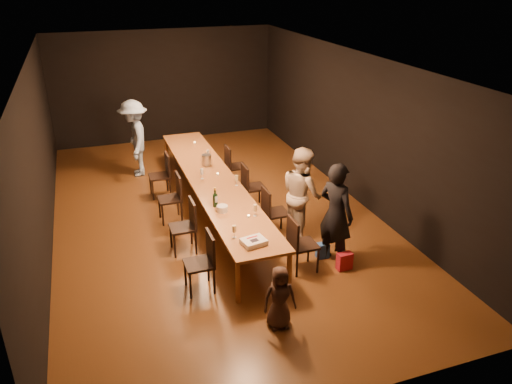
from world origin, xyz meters
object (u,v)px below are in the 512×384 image
object	(u,v)px
woman_birthday	(336,214)
champagne_bottle	(215,197)
chair_right_1	(276,212)
birthday_cake	(254,242)
chair_left_3	(159,176)
child	(280,297)
chair_left_1	(182,227)
chair_left_0	(199,263)
woman_tan	(302,193)
table	(212,181)
man_blue	(135,138)
plate_stack	(222,209)
chair_left_2	(170,198)
chair_right_3	(236,166)
chair_right_2	(254,186)
chair_right_0	(303,244)
ice_bucket	(207,160)

from	to	relation	value
woman_birthday	champagne_bottle	world-z (taller)	woman_birthday
chair_right_1	birthday_cake	distance (m)	1.70
chair_left_3	child	world-z (taller)	chair_left_3
chair_left_1	woman_birthday	bearing A→B (deg)	-116.58
chair_left_0	woman_tan	xyz separation A→B (m)	(2.11, 1.02, 0.38)
table	child	world-z (taller)	child
chair_right_1	man_blue	xyz separation A→B (m)	(-2.00, 3.78, 0.42)
table	man_blue	xyz separation A→B (m)	(-1.15, 2.58, 0.18)
chair_left_3	plate_stack	size ratio (longest dim) A/B	4.95
chair_left_2	birthday_cake	size ratio (longest dim) A/B	2.40
child	table	bearing A→B (deg)	96.05
chair_right_3	chair_left_2	xyz separation A→B (m)	(-1.70, -1.20, 0.00)
man_blue	chair_right_2	bearing A→B (deg)	40.71
chair_right_0	chair_left_3	xyz separation A→B (m)	(-1.70, 3.60, 0.00)
chair_right_1	chair_right_2	xyz separation A→B (m)	(0.00, 1.20, 0.00)
chair_right_3	child	world-z (taller)	chair_right_3
chair_right_0	chair_left_3	distance (m)	3.98
chair_right_1	chair_right_2	distance (m)	1.20
chair_right_1	woman_birthday	size ratio (longest dim) A/B	0.53
woman_tan	chair_right_2	bearing A→B (deg)	11.71
woman_birthday	champagne_bottle	bearing A→B (deg)	31.78
woman_tan	ice_bucket	distance (m)	2.45
chair_right_0	champagne_bottle	xyz separation A→B (m)	(-1.11, 1.20, 0.46)
chair_left_0	chair_left_1	world-z (taller)	same
ice_bucket	woman_tan	bearing A→B (deg)	-61.25
birthday_cake	champagne_bottle	distance (m)	1.43
chair_left_2	ice_bucket	size ratio (longest dim) A/B	4.23
chair_right_2	man_blue	bearing A→B (deg)	-142.27
champagne_bottle	ice_bucket	world-z (taller)	champagne_bottle
child	woman_tan	bearing A→B (deg)	66.05
chair_right_0	woman_birthday	world-z (taller)	woman_birthday
chair_right_3	chair_left_2	distance (m)	2.08
table	plate_stack	world-z (taller)	plate_stack
chair_left_0	chair_left_2	world-z (taller)	same
chair_left_0	woman_birthday	xyz separation A→B (m)	(2.28, 0.06, 0.41)
chair_right_0	ice_bucket	bearing A→B (deg)	-166.32
table	chair_left_2	xyz separation A→B (m)	(-0.85, 0.00, -0.24)
chair_left_0	chair_left_2	size ratio (longest dim) A/B	1.00
ice_bucket	plate_stack	bearing A→B (deg)	-97.32
chair_left_1	woman_birthday	distance (m)	2.58
chair_right_0	birthday_cake	size ratio (longest dim) A/B	2.40
chair_left_3	man_blue	size ratio (longest dim) A/B	0.52
chair_right_1	ice_bucket	bearing A→B (deg)	-158.59
woman_birthday	plate_stack	distance (m)	1.87
woman_birthday	woman_tan	world-z (taller)	woman_birthday
chair_right_3	champagne_bottle	xyz separation A→B (m)	(-1.11, -2.40, 0.46)
chair_right_1	man_blue	distance (m)	4.30
chair_left_2	woman_birthday	xyz separation A→B (m)	(2.28, -2.34, 0.41)
chair_right_3	man_blue	xyz separation A→B (m)	(-2.00, 1.38, 0.42)
table	plate_stack	size ratio (longest dim) A/B	31.90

